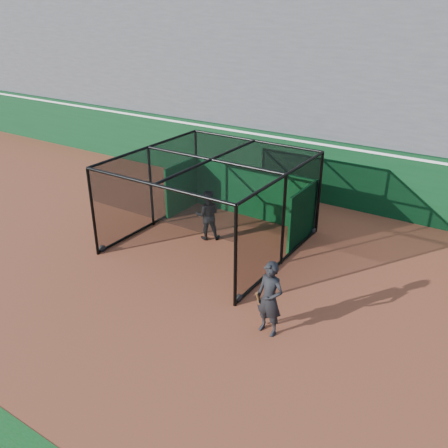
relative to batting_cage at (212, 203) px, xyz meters
The scene contains 6 objects.
ground 3.51m from the batting_cage, 75.55° to the right, with size 120.00×120.00×0.00m, color brown.
outfield_wall 5.45m from the batting_cage, 81.54° to the left, with size 50.00×0.50×2.50m.
grandstand 9.69m from the batting_cage, 85.00° to the left, with size 50.00×7.85×8.95m.
batting_cage is the anchor object (origin of this frame).
batter 0.66m from the batting_cage, 150.44° to the left, with size 0.83×0.64×1.70m, color black.
on_deck_player 4.96m from the batting_cage, 39.68° to the right, with size 0.74×0.53×1.89m.
Camera 1 is at (7.17, -8.35, 7.18)m, focal length 38.00 mm.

